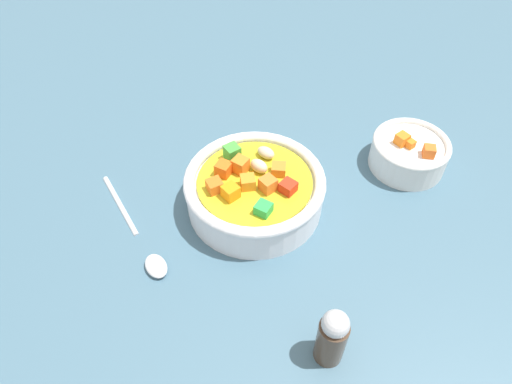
{
  "coord_description": "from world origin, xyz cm",
  "views": [
    {
      "loc": [
        0.16,
        39.47,
        46.49
      ],
      "look_at": [
        0.0,
        0.0,
        2.53
      ],
      "focal_mm": 32.75,
      "sensor_mm": 36.0,
      "label": 1
    }
  ],
  "objects_px": {
    "soup_bowl_main": "(256,190)",
    "pepper_shaker": "(334,337)",
    "side_bowl_small": "(410,153)",
    "spoon": "(143,241)"
  },
  "relations": [
    {
      "from": "soup_bowl_main",
      "to": "spoon",
      "type": "xyz_separation_m",
      "value": [
        0.14,
        0.06,
        -0.02
      ]
    },
    {
      "from": "soup_bowl_main",
      "to": "spoon",
      "type": "height_order",
      "value": "soup_bowl_main"
    },
    {
      "from": "side_bowl_small",
      "to": "pepper_shaker",
      "type": "relative_size",
      "value": 1.31
    },
    {
      "from": "soup_bowl_main",
      "to": "pepper_shaker",
      "type": "relative_size",
      "value": 2.2
    },
    {
      "from": "soup_bowl_main",
      "to": "pepper_shaker",
      "type": "bearing_deg",
      "value": 110.27
    },
    {
      "from": "spoon",
      "to": "pepper_shaker",
      "type": "xyz_separation_m",
      "value": [
        -0.21,
        0.14,
        0.04
      ]
    },
    {
      "from": "soup_bowl_main",
      "to": "pepper_shaker",
      "type": "xyz_separation_m",
      "value": [
        -0.07,
        0.2,
        0.01
      ]
    },
    {
      "from": "soup_bowl_main",
      "to": "side_bowl_small",
      "type": "relative_size",
      "value": 1.68
    },
    {
      "from": "side_bowl_small",
      "to": "soup_bowl_main",
      "type": "bearing_deg",
      "value": 19.05
    },
    {
      "from": "soup_bowl_main",
      "to": "side_bowl_small",
      "type": "height_order",
      "value": "soup_bowl_main"
    }
  ]
}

